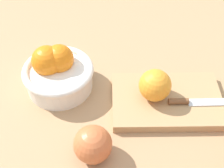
{
  "coord_description": "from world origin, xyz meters",
  "views": [
    {
      "loc": [
        -0.1,
        -0.4,
        0.56
      ],
      "look_at": [
        -0.04,
        0.08,
        0.04
      ],
      "focal_mm": 49.48,
      "sensor_mm": 36.0,
      "label": 1
    }
  ],
  "objects_px": {
    "cutting_board": "(167,101)",
    "apple_front_left": "(93,144)",
    "bowl": "(57,72)",
    "orange_on_board": "(155,85)",
    "knife": "(193,102)"
  },
  "relations": [
    {
      "from": "bowl",
      "to": "orange_on_board",
      "type": "xyz_separation_m",
      "value": [
        0.22,
        -0.09,
        0.01
      ]
    },
    {
      "from": "knife",
      "to": "apple_front_left",
      "type": "xyz_separation_m",
      "value": [
        -0.23,
        -0.09,
        0.01
      ]
    },
    {
      "from": "knife",
      "to": "cutting_board",
      "type": "bearing_deg",
      "value": 155.98
    },
    {
      "from": "bowl",
      "to": "apple_front_left",
      "type": "xyz_separation_m",
      "value": [
        0.07,
        -0.21,
        -0.01
      ]
    },
    {
      "from": "bowl",
      "to": "apple_front_left",
      "type": "distance_m",
      "value": 0.22
    },
    {
      "from": "orange_on_board",
      "to": "knife",
      "type": "bearing_deg",
      "value": -21.22
    },
    {
      "from": "bowl",
      "to": "cutting_board",
      "type": "distance_m",
      "value": 0.27
    },
    {
      "from": "bowl",
      "to": "apple_front_left",
      "type": "relative_size",
      "value": 2.17
    },
    {
      "from": "cutting_board",
      "to": "apple_front_left",
      "type": "height_order",
      "value": "apple_front_left"
    },
    {
      "from": "orange_on_board",
      "to": "apple_front_left",
      "type": "xyz_separation_m",
      "value": [
        -0.15,
        -0.12,
        -0.02
      ]
    },
    {
      "from": "cutting_board",
      "to": "knife",
      "type": "distance_m",
      "value": 0.06
    },
    {
      "from": "orange_on_board",
      "to": "apple_front_left",
      "type": "height_order",
      "value": "orange_on_board"
    },
    {
      "from": "cutting_board",
      "to": "apple_front_left",
      "type": "distance_m",
      "value": 0.21
    },
    {
      "from": "bowl",
      "to": "knife",
      "type": "relative_size",
      "value": 1.08
    },
    {
      "from": "cutting_board",
      "to": "knife",
      "type": "height_order",
      "value": "knife"
    }
  ]
}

